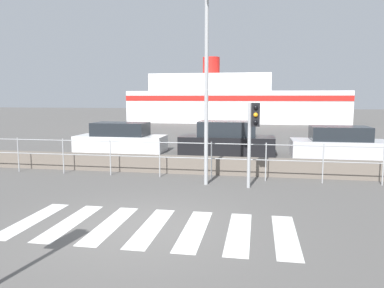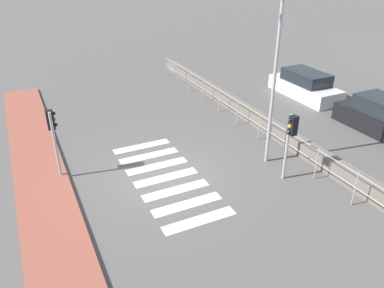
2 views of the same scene
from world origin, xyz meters
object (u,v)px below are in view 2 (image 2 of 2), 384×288
(streetlamp, at_px, (271,61))
(parked_car_black, at_px, (384,119))
(traffic_light_near, at_px, (53,129))
(traffic_light_far, at_px, (290,134))
(parked_car_white, at_px, (305,86))

(streetlamp, relative_size, parked_car_black, 1.47)
(traffic_light_near, bearing_deg, streetlamp, 71.72)
(traffic_light_near, bearing_deg, traffic_light_far, 62.32)
(traffic_light_near, relative_size, parked_car_black, 0.58)
(parked_car_white, xyz_separation_m, parked_car_black, (5.24, -0.00, 0.05))
(parked_car_white, bearing_deg, traffic_light_far, -44.82)
(traffic_light_near, height_order, traffic_light_far, traffic_light_near)
(parked_car_black, bearing_deg, streetlamp, -91.11)
(streetlamp, distance_m, parked_car_black, 7.32)
(traffic_light_far, relative_size, parked_car_white, 0.58)
(parked_car_black, bearing_deg, parked_car_white, 180.00)
(parked_car_black, bearing_deg, traffic_light_far, -78.81)
(parked_car_white, bearing_deg, streetlamp, -51.89)
(traffic_light_near, xyz_separation_m, traffic_light_far, (3.77, 7.19, -0.04))
(streetlamp, bearing_deg, parked_car_black, 88.89)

